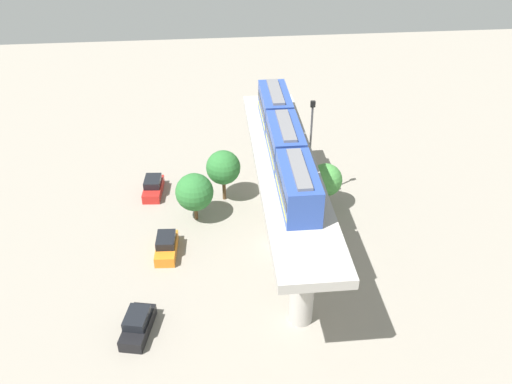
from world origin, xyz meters
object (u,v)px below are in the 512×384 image
object	(u,v)px
train	(285,142)
signal_post	(310,149)
parked_car_black	(138,325)
tree_near_viaduct	(194,192)
parked_car_red	(153,187)
parked_car_orange	(166,246)
tree_mid_lot	(223,168)
tree_far_corner	(326,180)

from	to	relation	value
train	signal_post	size ratio (longest dim) A/B	1.83
parked_car_black	tree_near_viaduct	world-z (taller)	tree_near_viaduct
parked_car_red	parked_car_orange	size ratio (longest dim) A/B	1.01
train	parked_car_orange	size ratio (longest dim) A/B	4.77
parked_car_black	parked_car_red	xyz separation A→B (m)	(0.02, 19.21, 0.00)
tree_mid_lot	tree_far_corner	xyz separation A→B (m)	(10.03, -2.60, -0.44)
parked_car_red	tree_mid_lot	size ratio (longest dim) A/B	0.77
parked_car_red	signal_post	size ratio (longest dim) A/B	0.39
parked_car_black	tree_far_corner	bearing A→B (deg)	52.51
tree_near_viaduct	tree_mid_lot	distance (m)	4.43
parked_car_red	tree_near_viaduct	distance (m)	7.17
signal_post	tree_far_corner	bearing A→B (deg)	-47.80
tree_near_viaduct	parked_car_red	bearing A→B (deg)	131.85
parked_car_orange	train	bearing A→B (deg)	11.05
parked_car_orange	tree_mid_lot	world-z (taller)	tree_mid_lot
parked_car_black	tree_near_viaduct	xyz separation A→B (m)	(4.52, 14.19, 2.45)
train	tree_near_viaduct	size ratio (longest dim) A/B	4.06
parked_car_red	tree_near_viaduct	xyz separation A→B (m)	(4.50, -5.02, 2.45)
parked_car_red	parked_car_orange	world-z (taller)	same
train	tree_far_corner	distance (m)	9.27
parked_car_red	tree_far_corner	distance (m)	18.22
parked_car_red	signal_post	xyz separation A→B (m)	(16.04, -2.80, 5.40)
train	parked_car_black	distance (m)	19.09
tree_far_corner	parked_car_red	bearing A→B (deg)	165.90
train	parked_car_red	world-z (taller)	train
parked_car_orange	signal_post	xyz separation A→B (m)	(14.25, 7.14, 5.40)
parked_car_black	tree_near_viaduct	bearing A→B (deg)	84.57
train	parked_car_orange	bearing A→B (deg)	-172.27
parked_car_orange	signal_post	size ratio (longest dim) A/B	0.38
signal_post	tree_near_viaduct	bearing A→B (deg)	-169.11
tree_far_corner	signal_post	distance (m)	3.49
parked_car_orange	tree_mid_lot	bearing A→B (deg)	58.56
parked_car_red	tree_far_corner	xyz separation A→B (m)	(17.48, -4.39, 2.64)
parked_car_black	parked_car_red	size ratio (longest dim) A/B	1.04
train	parked_car_orange	xyz separation A→B (m)	(-10.85, -1.47, -9.41)
parked_car_black	signal_post	xyz separation A→B (m)	(16.07, 16.41, 5.40)
train	parked_car_black	xyz separation A→B (m)	(-12.67, -10.74, -9.41)
tree_far_corner	parked_car_black	bearing A→B (deg)	-139.74
tree_mid_lot	signal_post	world-z (taller)	signal_post
parked_car_black	parked_car_orange	world-z (taller)	same
parked_car_black	tree_near_viaduct	size ratio (longest dim) A/B	0.89
parked_car_orange	signal_post	bearing A→B (deg)	29.95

